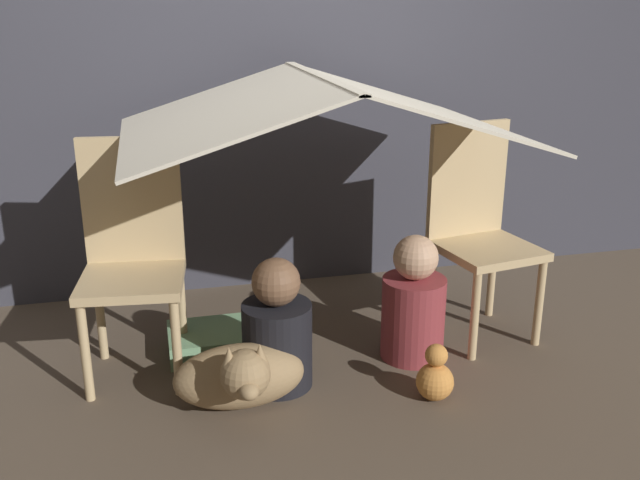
% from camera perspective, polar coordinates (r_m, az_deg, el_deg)
% --- Properties ---
extents(ground_plane, '(8.80, 8.80, 0.00)m').
position_cam_1_polar(ground_plane, '(3.03, 0.35, -9.75)').
color(ground_plane, brown).
extents(wall_back, '(7.00, 0.05, 2.50)m').
position_cam_1_polar(wall_back, '(3.60, -3.44, 15.63)').
color(wall_back, '#3D3D47').
rests_on(wall_back, ground_plane).
extents(chair_left, '(0.43, 0.43, 0.94)m').
position_cam_1_polar(chair_left, '(2.90, -14.76, -0.94)').
color(chair_left, '#D1B27F').
rests_on(chair_left, ground_plane).
extents(chair_right, '(0.45, 0.45, 0.94)m').
position_cam_1_polar(chair_right, '(3.21, 12.53, 1.17)').
color(chair_right, '#D1B27F').
rests_on(chair_right, ground_plane).
extents(sheet_canopy, '(1.50, 1.15, 0.24)m').
position_cam_1_polar(sheet_canopy, '(2.76, -0.00, 10.66)').
color(sheet_canopy, silver).
extents(person_front, '(0.27, 0.27, 0.53)m').
position_cam_1_polar(person_front, '(2.78, -3.46, -7.38)').
color(person_front, black).
rests_on(person_front, ground_plane).
extents(person_second, '(0.27, 0.27, 0.54)m').
position_cam_1_polar(person_second, '(3.01, 7.49, -5.23)').
color(person_second, maroon).
rests_on(person_second, ground_plane).
extents(dog, '(0.49, 0.42, 0.34)m').
position_cam_1_polar(dog, '(2.66, -6.39, -10.73)').
color(dog, '#9E7F56').
rests_on(dog, ground_plane).
extents(floor_cushion, '(0.37, 0.30, 0.10)m').
position_cam_1_polar(floor_cushion, '(3.13, -8.59, -7.95)').
color(floor_cushion, '#7FB27F').
rests_on(floor_cushion, ground_plane).
extents(plush_toy, '(0.14, 0.14, 0.23)m').
position_cam_1_polar(plush_toy, '(2.77, 9.20, -10.77)').
color(plush_toy, '#D88C3F').
rests_on(plush_toy, ground_plane).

